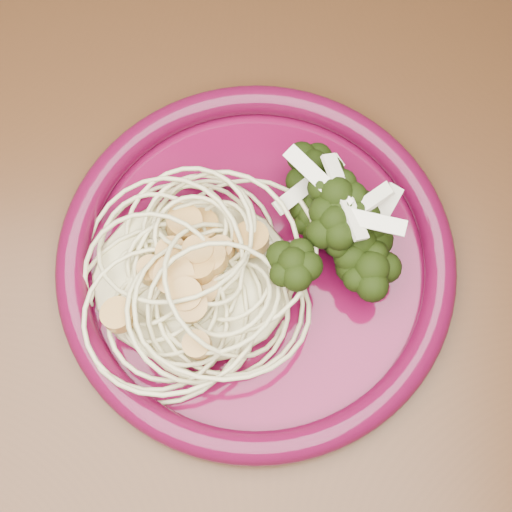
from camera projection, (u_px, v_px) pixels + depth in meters
name	position (u px, v px, depth m)	size (l,w,h in m)	color
dining_table	(242.00, 289.00, 0.66)	(1.20, 0.80, 0.75)	#472814
dinner_plate	(256.00, 260.00, 0.55)	(0.39, 0.39, 0.03)	#530725
spaghetti_pile	(193.00, 273.00, 0.53)	(0.16, 0.14, 0.04)	beige
scallop_cluster	(188.00, 254.00, 0.50)	(0.14, 0.14, 0.05)	gold
broccoli_pile	(333.00, 227.00, 0.54)	(0.10, 0.16, 0.06)	black
onion_garnish	(338.00, 208.00, 0.50)	(0.07, 0.10, 0.06)	beige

